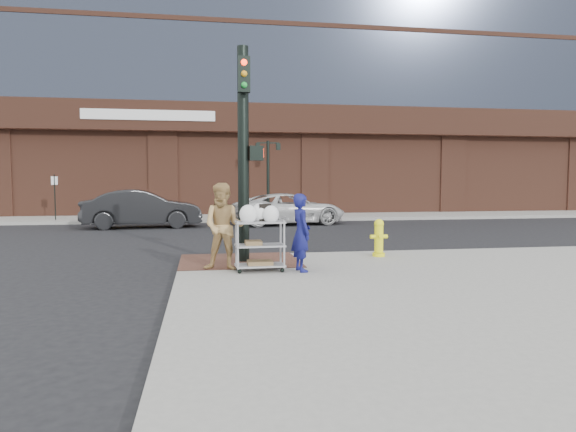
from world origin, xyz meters
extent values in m
plane|color=black|center=(0.00, 0.00, 0.00)|extent=(220.00, 220.00, 0.00)
cube|color=gray|center=(12.50, 32.00, 0.07)|extent=(65.00, 36.00, 0.15)
cube|color=#522F26|center=(-0.60, 0.90, 0.16)|extent=(2.80, 2.40, 0.01)
cube|color=brown|center=(5.00, 31.00, 14.15)|extent=(42.00, 26.00, 28.00)
cylinder|color=black|center=(2.00, 16.00, 2.15)|extent=(0.16, 0.16, 4.00)
cube|color=black|center=(2.00, 16.00, 4.05)|extent=(1.20, 0.06, 0.06)
cube|color=black|center=(1.45, 16.00, 3.85)|extent=(0.22, 0.22, 0.35)
cube|color=black|center=(2.55, 16.00, 3.85)|extent=(0.22, 0.22, 0.35)
cylinder|color=black|center=(-8.50, 15.00, 1.25)|extent=(0.05, 0.05, 2.20)
cylinder|color=black|center=(-0.50, 0.80, 2.65)|extent=(0.26, 0.26, 5.00)
cube|color=black|center=(-0.20, 0.80, 2.70)|extent=(0.32, 0.28, 0.34)
cube|color=#FF260C|center=(-0.04, 0.80, 2.70)|extent=(0.02, 0.18, 0.22)
cube|color=black|center=(-0.50, 0.52, 4.45)|extent=(0.28, 0.18, 0.80)
imported|color=#111357|center=(0.59, -0.72, 0.97)|extent=(0.49, 0.66, 1.64)
imported|color=tan|center=(-1.00, -0.29, 1.08)|extent=(1.04, 0.89, 1.86)
imported|color=black|center=(-4.06, 11.76, 0.83)|extent=(5.18, 2.22, 1.66)
imported|color=silver|center=(2.53, 12.36, 0.73)|extent=(5.58, 3.27, 1.46)
cube|color=gray|center=(-0.27, -0.57, 1.19)|extent=(1.05, 0.61, 0.03)
cube|color=gray|center=(-0.27, -0.57, 0.70)|extent=(1.05, 0.61, 0.03)
cube|color=gray|center=(-0.27, -0.57, 0.28)|extent=(1.05, 0.61, 0.03)
cube|color=black|center=(-0.15, -0.51, 1.37)|extent=(0.25, 0.16, 0.37)
cube|color=brown|center=(-0.41, -0.57, 0.76)|extent=(0.34, 0.39, 0.09)
cube|color=brown|center=(-0.27, -0.57, 0.33)|extent=(0.53, 0.41, 0.08)
cylinder|color=#F6F114|center=(2.92, 1.05, 0.19)|extent=(0.31, 0.31, 0.09)
cylinder|color=#F6F114|center=(2.92, 1.05, 0.59)|extent=(0.22, 0.22, 0.69)
sphere|color=#F6F114|center=(2.92, 1.05, 0.97)|extent=(0.24, 0.24, 0.24)
cylinder|color=#F6F114|center=(2.92, 1.05, 0.65)|extent=(0.44, 0.10, 0.10)
cube|color=yellow|center=(-5.38, 15.38, 0.71)|extent=(0.57, 0.54, 1.11)
cube|color=#182B9C|center=(-5.96, 15.60, 0.70)|extent=(0.55, 0.52, 1.09)
camera|label=1|loc=(-1.44, -11.25, 2.07)|focal=32.00mm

